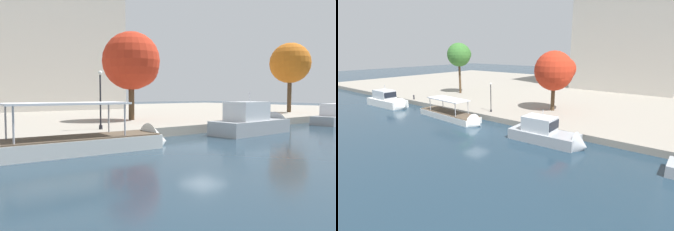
# 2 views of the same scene
# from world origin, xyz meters

# --- Properties ---
(ground_plane) EXTENTS (220.00, 220.00, 0.00)m
(ground_plane) POSITION_xyz_m (0.00, 0.00, 0.00)
(ground_plane) COLOR #1E3342
(dock_promenade) EXTENTS (120.00, 55.00, 0.75)m
(dock_promenade) POSITION_xyz_m (0.00, 32.56, 0.37)
(dock_promenade) COLOR gray
(dock_promenade) RESTS_ON ground_plane
(motor_yacht_0) EXTENTS (9.18, 3.22, 4.74)m
(motor_yacht_0) POSITION_xyz_m (-22.44, 1.68, 0.74)
(motor_yacht_0) COLOR silver
(motor_yacht_0) RESTS_ON ground_plane
(tour_boat_1) EXTENTS (12.15, 3.55, 3.88)m
(tour_boat_1) POSITION_xyz_m (-6.84, 2.57, 0.35)
(tour_boat_1) COLOR silver
(tour_boat_1) RESTS_ON ground_plane
(motor_yacht_2) EXTENTS (8.56, 3.12, 4.52)m
(motor_yacht_2) POSITION_xyz_m (8.45, 2.33, 0.75)
(motor_yacht_2) COLOR #9EA3A8
(motor_yacht_2) RESTS_ON ground_plane
(mooring_bollard_0) EXTENTS (0.27, 0.27, 0.82)m
(mooring_bollard_0) POSITION_xyz_m (-21.14, 5.81, 1.19)
(mooring_bollard_0) COLOR #2D2D33
(mooring_bollard_0) RESTS_ON dock_promenade
(lamp_post) EXTENTS (0.33, 0.33, 4.29)m
(lamp_post) POSITION_xyz_m (-3.59, 6.98, 3.07)
(lamp_post) COLOR black
(lamp_post) RESTS_ON dock_promenade
(tree_0) EXTENTS (5.79, 5.76, 8.76)m
(tree_0) POSITION_xyz_m (3.44, 13.35, 6.52)
(tree_0) COLOR #4C3823
(tree_0) RESTS_ON dock_promenade
(tree_2) EXTENTS (4.71, 4.92, 10.16)m
(tree_2) POSITION_xyz_m (-19.49, 16.14, 8.61)
(tree_2) COLOR #4C3823
(tree_2) RESTS_ON dock_promenade
(office_tower) EXTENTS (21.05, 13.54, 40.26)m
(office_tower) POSITION_xyz_m (5.94, 42.78, 19.85)
(office_tower) COLOR #B7B2A8
(office_tower) RESTS_ON dock_promenade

